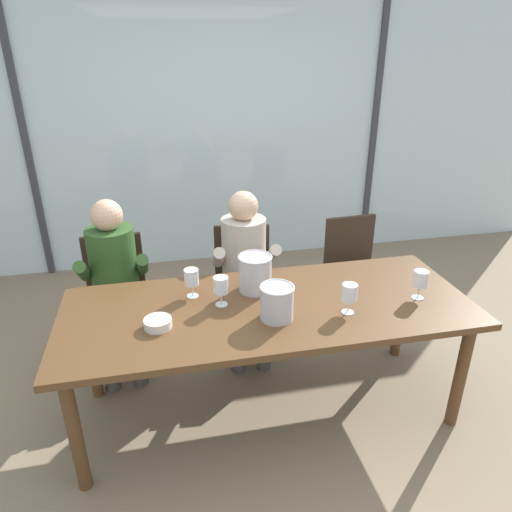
{
  "coord_description": "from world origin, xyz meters",
  "views": [
    {
      "loc": [
        -0.55,
        -2.19,
        2.08
      ],
      "look_at": [
        0.0,
        0.35,
        0.9
      ],
      "focal_mm": 32.3,
      "sensor_mm": 36.0,
      "label": 1
    }
  ],
  "objects_px": {
    "wine_glass_center_pour": "(192,278)",
    "chair_left_of_center": "(243,275)",
    "chair_center": "(354,264)",
    "dining_table": "(269,316)",
    "wine_glass_near_bucket": "(349,294)",
    "ice_bucket_primary": "(255,273)",
    "wine_glass_by_left_taster": "(221,286)",
    "person_olive_shirt": "(115,276)",
    "ice_bucket_secondary": "(277,302)",
    "person_beige_jumper": "(245,264)",
    "wine_glass_by_right_taster": "(420,280)",
    "chair_near_curtain": "(116,287)",
    "tasting_bowl": "(158,323)"
  },
  "relations": [
    {
      "from": "wine_glass_near_bucket",
      "to": "wine_glass_center_pour",
      "type": "distance_m",
      "value": 0.9
    },
    {
      "from": "chair_center",
      "to": "person_olive_shirt",
      "type": "relative_size",
      "value": 0.73
    },
    {
      "from": "ice_bucket_primary",
      "to": "chair_left_of_center",
      "type": "bearing_deg",
      "value": 85.76
    },
    {
      "from": "chair_left_of_center",
      "to": "chair_center",
      "type": "relative_size",
      "value": 1.0
    },
    {
      "from": "person_olive_shirt",
      "to": "tasting_bowl",
      "type": "bearing_deg",
      "value": -75.15
    },
    {
      "from": "ice_bucket_primary",
      "to": "wine_glass_by_left_taster",
      "type": "relative_size",
      "value": 1.28
    },
    {
      "from": "tasting_bowl",
      "to": "wine_glass_by_left_taster",
      "type": "xyz_separation_m",
      "value": [
        0.36,
        0.16,
        0.1
      ]
    },
    {
      "from": "dining_table",
      "to": "person_olive_shirt",
      "type": "bearing_deg",
      "value": 140.99
    },
    {
      "from": "chair_near_curtain",
      "to": "wine_glass_by_left_taster",
      "type": "xyz_separation_m",
      "value": [
        0.66,
        -0.83,
        0.37
      ]
    },
    {
      "from": "chair_near_curtain",
      "to": "chair_left_of_center",
      "type": "xyz_separation_m",
      "value": [
        0.93,
        -0.0,
        0.0
      ]
    },
    {
      "from": "dining_table",
      "to": "wine_glass_near_bucket",
      "type": "distance_m",
      "value": 0.48
    },
    {
      "from": "chair_near_curtain",
      "to": "chair_left_of_center",
      "type": "distance_m",
      "value": 0.93
    },
    {
      "from": "ice_bucket_secondary",
      "to": "wine_glass_by_left_taster",
      "type": "relative_size",
      "value": 1.11
    },
    {
      "from": "chair_near_curtain",
      "to": "chair_left_of_center",
      "type": "height_order",
      "value": "same"
    },
    {
      "from": "chair_left_of_center",
      "to": "wine_glass_center_pour",
      "type": "bearing_deg",
      "value": -113.77
    },
    {
      "from": "person_olive_shirt",
      "to": "wine_glass_near_bucket",
      "type": "distance_m",
      "value": 1.6
    },
    {
      "from": "ice_bucket_secondary",
      "to": "wine_glass_by_right_taster",
      "type": "distance_m",
      "value": 0.86
    },
    {
      "from": "person_beige_jumper",
      "to": "wine_glass_center_pour",
      "type": "xyz_separation_m",
      "value": [
        -0.42,
        -0.54,
        0.2
      ]
    },
    {
      "from": "wine_glass_center_pour",
      "to": "chair_left_of_center",
      "type": "bearing_deg",
      "value": 58.33
    },
    {
      "from": "ice_bucket_primary",
      "to": "tasting_bowl",
      "type": "bearing_deg",
      "value": -153.17
    },
    {
      "from": "person_beige_jumper",
      "to": "ice_bucket_primary",
      "type": "height_order",
      "value": "person_beige_jumper"
    },
    {
      "from": "dining_table",
      "to": "ice_bucket_secondary",
      "type": "height_order",
      "value": "ice_bucket_secondary"
    },
    {
      "from": "chair_near_curtain",
      "to": "person_olive_shirt",
      "type": "bearing_deg",
      "value": -84.98
    },
    {
      "from": "dining_table",
      "to": "wine_glass_center_pour",
      "type": "relative_size",
      "value": 13.32
    },
    {
      "from": "chair_near_curtain",
      "to": "ice_bucket_primary",
      "type": "distance_m",
      "value": 1.18
    },
    {
      "from": "chair_left_of_center",
      "to": "wine_glass_center_pour",
      "type": "relative_size",
      "value": 4.98
    },
    {
      "from": "dining_table",
      "to": "wine_glass_near_bucket",
      "type": "xyz_separation_m",
      "value": [
        0.4,
        -0.17,
        0.19
      ]
    },
    {
      "from": "person_olive_shirt",
      "to": "wine_glass_by_right_taster",
      "type": "height_order",
      "value": "person_olive_shirt"
    },
    {
      "from": "chair_center",
      "to": "ice_bucket_primary",
      "type": "distance_m",
      "value": 1.24
    },
    {
      "from": "chair_left_of_center",
      "to": "person_olive_shirt",
      "type": "height_order",
      "value": "person_olive_shirt"
    },
    {
      "from": "ice_bucket_primary",
      "to": "wine_glass_by_left_taster",
      "type": "bearing_deg",
      "value": -149.25
    },
    {
      "from": "wine_glass_by_left_taster",
      "to": "wine_glass_center_pour",
      "type": "distance_m",
      "value": 0.2
    },
    {
      "from": "wine_glass_center_pour",
      "to": "tasting_bowl",
      "type": "bearing_deg",
      "value": -125.02
    },
    {
      "from": "person_olive_shirt",
      "to": "person_beige_jumper",
      "type": "xyz_separation_m",
      "value": [
        0.9,
        0.0,
        0.0
      ]
    },
    {
      "from": "tasting_bowl",
      "to": "wine_glass_near_bucket",
      "type": "distance_m",
      "value": 1.03
    },
    {
      "from": "dining_table",
      "to": "chair_left_of_center",
      "type": "distance_m",
      "value": 0.9
    },
    {
      "from": "tasting_bowl",
      "to": "wine_glass_by_left_taster",
      "type": "height_order",
      "value": "wine_glass_by_left_taster"
    },
    {
      "from": "ice_bucket_secondary",
      "to": "wine_glass_by_right_taster",
      "type": "relative_size",
      "value": 1.11
    },
    {
      "from": "ice_bucket_secondary",
      "to": "wine_glass_near_bucket",
      "type": "distance_m",
      "value": 0.4
    },
    {
      "from": "person_beige_jumper",
      "to": "ice_bucket_secondary",
      "type": "xyz_separation_m",
      "value": [
        0.01,
        -0.87,
        0.18
      ]
    },
    {
      "from": "chair_left_of_center",
      "to": "wine_glass_near_bucket",
      "type": "distance_m",
      "value": 1.18
    },
    {
      "from": "person_olive_shirt",
      "to": "wine_glass_by_right_taster",
      "type": "relative_size",
      "value": 6.82
    },
    {
      "from": "wine_glass_by_left_taster",
      "to": "wine_glass_by_right_taster",
      "type": "relative_size",
      "value": 1.0
    },
    {
      "from": "chair_left_of_center",
      "to": "ice_bucket_primary",
      "type": "relative_size",
      "value": 3.9
    },
    {
      "from": "chair_left_of_center",
      "to": "wine_glass_near_bucket",
      "type": "bearing_deg",
      "value": -61.7
    },
    {
      "from": "wine_glass_by_right_taster",
      "to": "dining_table",
      "type": "bearing_deg",
      "value": 173.1
    },
    {
      "from": "wine_glass_by_left_taster",
      "to": "person_beige_jumper",
      "type": "bearing_deg",
      "value": 68.36
    },
    {
      "from": "ice_bucket_secondary",
      "to": "wine_glass_by_right_taster",
      "type": "height_order",
      "value": "ice_bucket_secondary"
    },
    {
      "from": "dining_table",
      "to": "chair_left_of_center",
      "type": "xyz_separation_m",
      "value": [
        0.01,
        0.88,
        -0.18
      ]
    },
    {
      "from": "chair_center",
      "to": "wine_glass_by_right_taster",
      "type": "xyz_separation_m",
      "value": [
        -0.05,
        -1.0,
        0.37
      ]
    }
  ]
}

